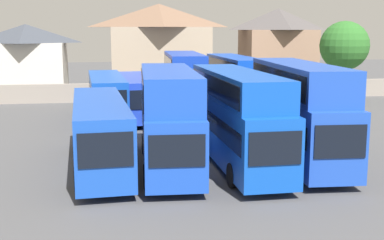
{
  "coord_description": "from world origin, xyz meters",
  "views": [
    {
      "loc": [
        -4.44,
        -24.98,
        6.88
      ],
      "look_at": [
        0.0,
        3.0,
        1.85
      ],
      "focal_mm": 47.49,
      "sensor_mm": 36.0,
      "label": 1
    }
  ],
  "objects": [
    {
      "name": "bus_6",
      "position": [
        -2.58,
        14.72,
        1.89
      ],
      "size": [
        3.46,
        10.64,
        3.3
      ],
      "rotation": [
        0.0,
        0.0,
        -1.48
      ],
      "color": "blue",
      "rests_on": "ground"
    },
    {
      "name": "bus_3",
      "position": [
        1.81,
        -0.14,
        2.72
      ],
      "size": [
        2.75,
        11.75,
        4.82
      ],
      "rotation": [
        0.0,
        0.0,
        -1.55
      ],
      "color": "blue",
      "rests_on": "ground"
    },
    {
      "name": "bus_4",
      "position": [
        5.23,
        0.17,
        2.91
      ],
      "size": [
        3.2,
        11.51,
        5.17
      ],
      "rotation": [
        0.0,
        0.0,
        -1.63
      ],
      "color": "blue",
      "rests_on": "ground"
    },
    {
      "name": "bus_7",
      "position": [
        1.2,
        14.51,
        2.86
      ],
      "size": [
        3.08,
        10.52,
        5.09
      ],
      "rotation": [
        0.0,
        0.0,
        -1.62
      ],
      "color": "#173DBF",
      "rests_on": "ground"
    },
    {
      "name": "house_terrace_right",
      "position": [
        14.99,
        33.07,
        4.78
      ],
      "size": [
        8.43,
        6.55,
        9.37
      ],
      "color": "#9E7A60",
      "rests_on": "ground"
    },
    {
      "name": "bus_8",
      "position": [
        5.41,
        14.9,
        2.7
      ],
      "size": [
        2.62,
        11.81,
        4.78
      ],
      "rotation": [
        0.0,
        0.0,
        -1.56
      ],
      "color": "blue",
      "rests_on": "ground"
    },
    {
      "name": "house_terrace_left",
      "position": [
        -13.49,
        32.71,
        3.83
      ],
      "size": [
        8.53,
        6.71,
        7.52
      ],
      "color": "silver",
      "rests_on": "ground"
    },
    {
      "name": "house_terrace_centre",
      "position": [
        1.06,
        33.73,
        5.01
      ],
      "size": [
        11.49,
        8.21,
        9.82
      ],
      "color": "tan",
      "rests_on": "ground"
    },
    {
      "name": "bus_5",
      "position": [
        -4.86,
        14.66,
        1.95
      ],
      "size": [
        3.11,
        11.58,
        3.42
      ],
      "rotation": [
        0.0,
        0.0,
        -1.51
      ],
      "color": "blue",
      "rests_on": "ground"
    },
    {
      "name": "ground",
      "position": [
        0.0,
        18.0,
        0.0
      ],
      "size": [
        140.0,
        140.0,
        0.0
      ],
      "primitive_type": "plane",
      "color": "#4C4C4F"
    },
    {
      "name": "depot_boundary_wall",
      "position": [
        0.0,
        24.69,
        0.9
      ],
      "size": [
        56.0,
        0.5,
        1.8
      ],
      "primitive_type": "cube",
      "color": "gray",
      "rests_on": "ground"
    },
    {
      "name": "bus_2",
      "position": [
        -1.69,
        -0.18,
        2.79
      ],
      "size": [
        3.12,
        10.77,
        4.95
      ],
      "rotation": [
        0.0,
        0.0,
        -1.62
      ],
      "color": "blue",
      "rests_on": "ground"
    },
    {
      "name": "tree_behind_wall",
      "position": [
        18.39,
        22.69,
        5.34
      ],
      "size": [
        4.86,
        4.86,
        7.78
      ],
      "color": "brown",
      "rests_on": "ground"
    },
    {
      "name": "bus_1",
      "position": [
        -5.1,
        0.36,
        1.97
      ],
      "size": [
        3.16,
        11.8,
        3.46
      ],
      "rotation": [
        0.0,
        0.0,
        -1.51
      ],
      "color": "blue",
      "rests_on": "ground"
    }
  ]
}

